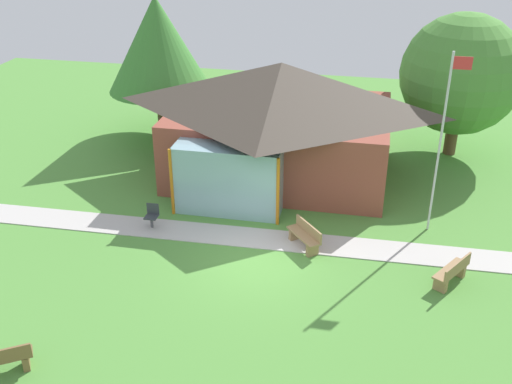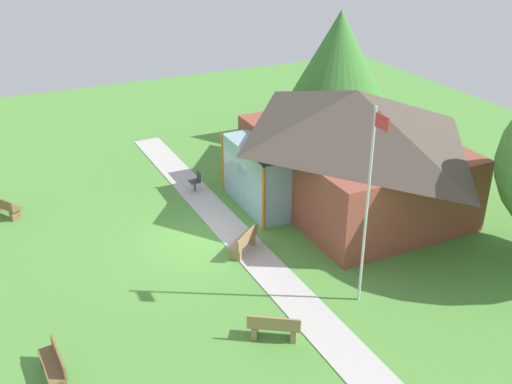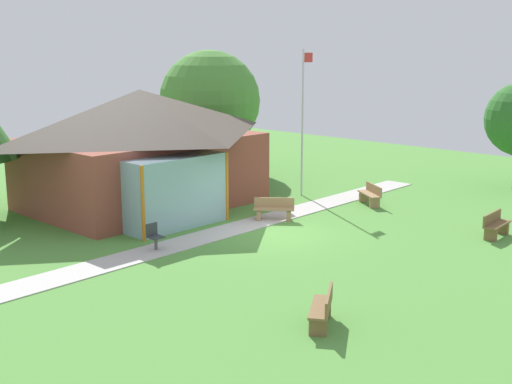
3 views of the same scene
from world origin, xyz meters
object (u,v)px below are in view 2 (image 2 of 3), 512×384
bench_front_left (4,207)px  bench_front_right (54,365)px  bench_rear_near_path (244,242)px  pavilion (349,146)px  flagpole (368,202)px  bench_mid_right (274,327)px  tree_behind_pavilion_left (339,55)px  patio_chair_west (196,182)px

bench_front_left → bench_front_right: same height
bench_front_right → bench_rear_near_path: bearing=-67.1°
pavilion → bench_front_right: (5.36, -12.44, -2.04)m
flagpole → bench_mid_right: size_ratio=4.18×
bench_rear_near_path → tree_behind_pavilion_left: tree_behind_pavilion_left is taller
bench_front_left → patio_chair_west: bearing=49.4°
pavilion → tree_behind_pavilion_left: tree_behind_pavilion_left is taller
flagpole → bench_rear_near_path: flagpole is taller
bench_mid_right → bench_front_right: size_ratio=0.98×
bench_mid_right → bench_front_right: bearing=-157.6°
bench_rear_near_path → patio_chair_west: (-5.42, 0.24, 0.01)m
pavilion → bench_front_left: 13.76m
bench_front_left → tree_behind_pavilion_left: (-1.53, 16.13, 4.00)m
pavilion → flagpole: 6.93m
pavilion → flagpole: size_ratio=1.53×
patio_chair_west → tree_behind_pavilion_left: size_ratio=0.13×
bench_front_left → bench_rear_near_path: 9.79m
bench_rear_near_path → patio_chair_west: bearing=48.3°
bench_front_left → bench_front_right: (9.99, 0.36, 0.00)m
pavilion → flagpole: flagpole is taller
patio_chair_west → tree_behind_pavilion_left: tree_behind_pavilion_left is taller
pavilion → bench_mid_right: bearing=-45.8°
flagpole → tree_behind_pavilion_left: size_ratio=0.95×
bench_rear_near_path → bench_front_right: 7.81m
flagpole → tree_behind_pavilion_left: (-12.12, 6.74, 0.97)m
flagpole → bench_front_left: bearing=-138.4°
pavilion → patio_chair_west: (-3.57, -5.22, -2.03)m
pavilion → patio_chair_west: size_ratio=11.15×
bench_front_right → patio_chair_west: patio_chair_west is taller
flagpole → patio_chair_west: flagpole is taller
bench_front_right → bench_front_left: bearing=-1.8°
bench_front_left → bench_front_right: size_ratio=0.98×
patio_chair_west → tree_behind_pavilion_left: 9.79m
bench_front_right → flagpole: bearing=-97.6°
flagpole → bench_front_right: 9.54m
bench_mid_right → bench_front_right: (-1.09, -5.80, 0.00)m
pavilion → bench_front_left: pavilion is taller
bench_front_left → patio_chair_west: size_ratio=1.74×
pavilion → tree_behind_pavilion_left: 7.27m
flagpole → bench_front_right: (-0.60, -9.03, -3.02)m
patio_chair_west → flagpole: bearing=-169.4°
bench_mid_right → bench_front_left: (-11.08, -6.16, 0.00)m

